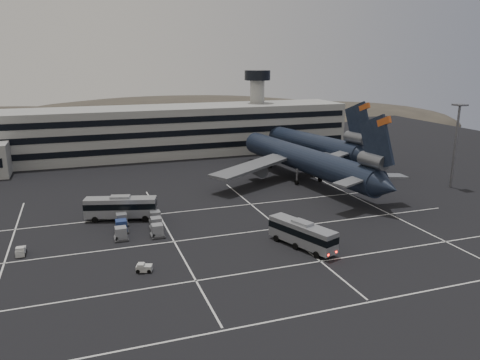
{
  "coord_description": "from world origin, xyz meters",
  "views": [
    {
      "loc": [
        -18.7,
        -63.59,
        27.79
      ],
      "look_at": [
        9.91,
        18.39,
        5.0
      ],
      "focal_mm": 35.0,
      "sensor_mm": 36.0,
      "label": 1
    }
  ],
  "objects_px": {
    "tug_a": "(21,251)",
    "uld_cluster": "(136,223)",
    "trijet_main": "(306,160)",
    "bus_far": "(121,207)",
    "bus_near": "(302,233)"
  },
  "relations": [
    {
      "from": "trijet_main",
      "to": "uld_cluster",
      "type": "relative_size",
      "value": 4.3
    },
    {
      "from": "trijet_main",
      "to": "tug_a",
      "type": "distance_m",
      "value": 62.71
    },
    {
      "from": "tug_a",
      "to": "trijet_main",
      "type": "bearing_deg",
      "value": 23.61
    },
    {
      "from": "uld_cluster",
      "to": "bus_far",
      "type": "bearing_deg",
      "value": 108.63
    },
    {
      "from": "trijet_main",
      "to": "bus_far",
      "type": "relative_size",
      "value": 4.54
    },
    {
      "from": "trijet_main",
      "to": "bus_near",
      "type": "bearing_deg",
      "value": -124.58
    },
    {
      "from": "tug_a",
      "to": "bus_far",
      "type": "bearing_deg",
      "value": 37.28
    },
    {
      "from": "tug_a",
      "to": "uld_cluster",
      "type": "distance_m",
      "value": 18.05
    },
    {
      "from": "tug_a",
      "to": "uld_cluster",
      "type": "bearing_deg",
      "value": 18.9
    },
    {
      "from": "bus_far",
      "to": "uld_cluster",
      "type": "relative_size",
      "value": 0.95
    },
    {
      "from": "bus_near",
      "to": "uld_cluster",
      "type": "distance_m",
      "value": 27.79
    },
    {
      "from": "bus_near",
      "to": "bus_far",
      "type": "xyz_separation_m",
      "value": [
        -24.5,
        21.79,
        0.12
      ]
    },
    {
      "from": "bus_far",
      "to": "uld_cluster",
      "type": "xyz_separation_m",
      "value": [
        1.91,
        -5.65,
        -1.37
      ]
    },
    {
      "from": "bus_near",
      "to": "uld_cluster",
      "type": "xyz_separation_m",
      "value": [
        -22.6,
        16.13,
        -1.26
      ]
    },
    {
      "from": "trijet_main",
      "to": "tug_a",
      "type": "relative_size",
      "value": 25.14
    }
  ]
}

